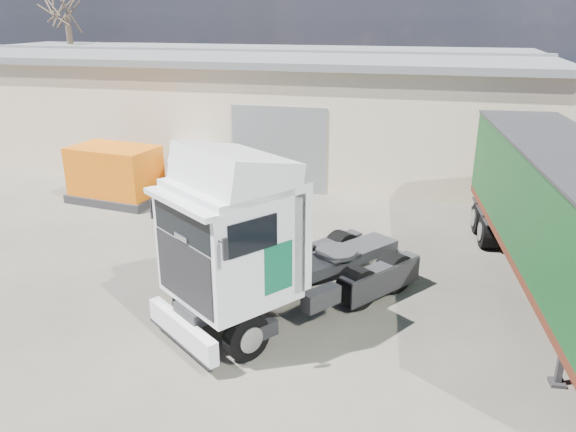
% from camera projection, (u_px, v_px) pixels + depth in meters
% --- Properties ---
extents(ground, '(120.00, 120.00, 0.00)m').
position_uv_depth(ground, '(255.00, 311.00, 14.33)').
color(ground, '#282620').
rests_on(ground, ground).
extents(warehouse, '(30.60, 12.60, 5.42)m').
position_uv_depth(warehouse, '(234.00, 104.00, 29.36)').
color(warehouse, beige).
rests_on(warehouse, ground).
extents(tractor_unit, '(5.99, 6.84, 4.53)m').
position_uv_depth(tractor_unit, '(260.00, 249.00, 13.26)').
color(tractor_unit, black).
rests_on(tractor_unit, ground).
extents(box_trailer, '(3.68, 12.23, 4.01)m').
position_uv_depth(box_trailer, '(564.00, 211.00, 14.17)').
color(box_trailer, '#2D2D30').
rests_on(box_trailer, ground).
extents(panel_van, '(3.30, 4.79, 1.82)m').
position_uv_depth(panel_van, '(194.00, 169.00, 23.62)').
color(panel_van, black).
rests_on(panel_van, ground).
extents(orange_skip, '(3.82, 2.69, 2.21)m').
position_uv_depth(orange_skip, '(116.00, 177.00, 22.38)').
color(orange_skip, '#2D2D30').
rests_on(orange_skip, ground).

